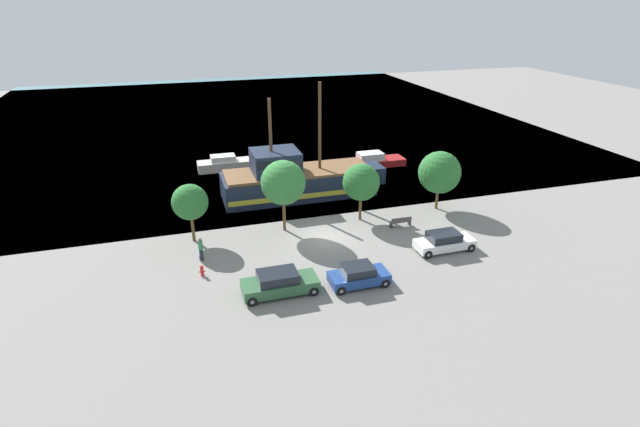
% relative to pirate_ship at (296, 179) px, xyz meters
% --- Properties ---
extents(ground_plane, '(160.00, 160.00, 0.00)m').
position_rel_pirate_ship_xyz_m(ground_plane, '(-0.02, -9.34, -1.63)').
color(ground_plane, gray).
extents(water_surface, '(80.00, 80.00, 0.00)m').
position_rel_pirate_ship_xyz_m(water_surface, '(-0.02, 34.66, -1.63)').
color(water_surface, teal).
rests_on(water_surface, ground).
extents(pirate_ship, '(15.36, 4.79, 10.43)m').
position_rel_pirate_ship_xyz_m(pirate_ship, '(0.00, 0.00, 0.00)').
color(pirate_ship, '#192338').
rests_on(pirate_ship, water_surface).
extents(moored_boat_dockside, '(6.44, 2.03, 1.60)m').
position_rel_pirate_ship_xyz_m(moored_boat_dockside, '(-5.25, 9.61, -1.01)').
color(moored_boat_dockside, '#B7B2A8').
rests_on(moored_boat_dockside, water_surface).
extents(moored_boat_outer, '(6.76, 2.25, 1.54)m').
position_rel_pirate_ship_xyz_m(moored_boat_outer, '(10.34, 6.10, -1.06)').
color(moored_boat_outer, maroon).
rests_on(moored_boat_outer, water_surface).
extents(parked_car_curb_front, '(3.87, 1.85, 1.43)m').
position_rel_pirate_ship_xyz_m(parked_car_curb_front, '(-0.10, -16.53, -0.93)').
color(parked_car_curb_front, navy).
rests_on(parked_car_curb_front, ground_plane).
extents(parked_car_curb_mid, '(4.80, 1.98, 1.55)m').
position_rel_pirate_ship_xyz_m(parked_car_curb_mid, '(-5.24, -16.04, -0.87)').
color(parked_car_curb_mid, '#2D5B38').
rests_on(parked_car_curb_mid, ground_plane).
extents(parked_car_curb_rear, '(4.43, 1.79, 1.46)m').
position_rel_pirate_ship_xyz_m(parked_car_curb_rear, '(7.68, -13.89, -0.91)').
color(parked_car_curb_rear, white).
rests_on(parked_car_curb_rear, ground_plane).
extents(fire_hydrant, '(0.42, 0.25, 0.76)m').
position_rel_pirate_ship_xyz_m(fire_hydrant, '(-9.76, -12.37, -1.22)').
color(fire_hydrant, red).
rests_on(fire_hydrant, ground_plane).
extents(bench_promenade_east, '(1.76, 0.45, 0.85)m').
position_rel_pirate_ship_xyz_m(bench_promenade_east, '(6.41, -9.21, -1.19)').
color(bench_promenade_east, '#4C4742').
rests_on(bench_promenade_east, ground_plane).
extents(pedestrian_walking_near, '(0.32, 0.32, 1.75)m').
position_rel_pirate_ship_xyz_m(pedestrian_walking_near, '(-9.61, -10.17, -0.74)').
color(pedestrian_walking_near, '#232838').
rests_on(pedestrian_walking_near, ground_plane).
extents(tree_row_east, '(2.72, 2.72, 4.58)m').
position_rel_pirate_ship_xyz_m(tree_row_east, '(-9.93, -6.85, 1.57)').
color(tree_row_east, brown).
rests_on(tree_row_east, ground_plane).
extents(tree_row_mideast, '(3.50, 3.50, 5.82)m').
position_rel_pirate_ship_xyz_m(tree_row_mideast, '(-2.81, -7.05, 2.42)').
color(tree_row_mideast, brown).
rests_on(tree_row_mideast, ground_plane).
extents(tree_row_midwest, '(3.06, 3.06, 4.88)m').
position_rel_pirate_ship_xyz_m(tree_row_midwest, '(3.75, -6.89, 1.70)').
color(tree_row_midwest, brown).
rests_on(tree_row_midwest, ground_plane).
extents(tree_row_west, '(3.65, 3.65, 5.18)m').
position_rel_pirate_ship_xyz_m(tree_row_west, '(11.09, -6.63, 1.72)').
color(tree_row_west, brown).
rests_on(tree_row_west, ground_plane).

